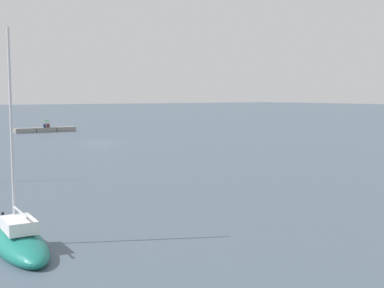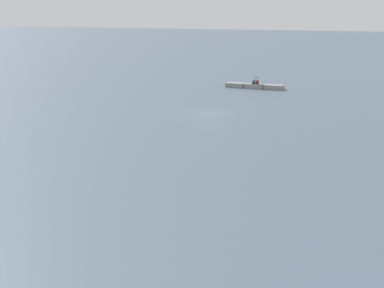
{
  "view_description": "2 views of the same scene",
  "coord_description": "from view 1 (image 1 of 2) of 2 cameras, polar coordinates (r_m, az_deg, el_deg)",
  "views": [
    {
      "loc": [
        23.91,
        55.86,
        5.59
      ],
      "look_at": [
        0.99,
        21.21,
        1.6
      ],
      "focal_mm": 47.75,
      "sensor_mm": 36.0,
      "label": 1
    },
    {
      "loc": [
        -18.05,
        52.94,
        11.79
      ],
      "look_at": [
        -3.8,
        16.22,
        0.85
      ],
      "focal_mm": 45.13,
      "sensor_mm": 36.0,
      "label": 2
    }
  ],
  "objects": [
    {
      "name": "seawall_pier",
      "position": [
        80.23,
        -16.08,
        1.53
      ],
      "size": [
        9.1,
        1.63,
        0.72
      ],
      "color": "gray",
      "rests_on": "ground_plane"
    },
    {
      "name": "ground_plane",
      "position": [
        61.01,
        -10.27,
        0.14
      ],
      "size": [
        500.0,
        500.0,
        0.0
      ],
      "primitive_type": "plane",
      "color": "#475666"
    },
    {
      "name": "person_seated_maroon_left",
      "position": [
        80.27,
        -15.77,
        1.98
      ],
      "size": [
        0.47,
        0.65,
        0.73
      ],
      "rotation": [
        0.0,
        0.0,
        -0.16
      ],
      "color": "#1E2333",
      "rests_on": "seawall_pier"
    },
    {
      "name": "person_seated_blue_right",
      "position": [
        80.03,
        -16.13,
        1.96
      ],
      "size": [
        0.47,
        0.65,
        0.73
      ],
      "rotation": [
        0.0,
        0.0,
        -0.16
      ],
      "color": "#1E2333",
      "rests_on": "seawall_pier"
    },
    {
      "name": "umbrella_open_green",
      "position": [
        80.12,
        -15.96,
        2.57
      ],
      "size": [
        1.15,
        1.15,
        1.26
      ],
      "color": "black",
      "rests_on": "seawall_pier"
    },
    {
      "name": "sailboat_teal_mid",
      "position": [
        19.96,
        -18.86,
        -10.21
      ],
      "size": [
        1.94,
        5.97,
        8.33
      ],
      "rotation": [
        0.0,
        0.0,
        3.1
      ],
      "color": "#197266",
      "rests_on": "ground_plane"
    }
  ]
}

